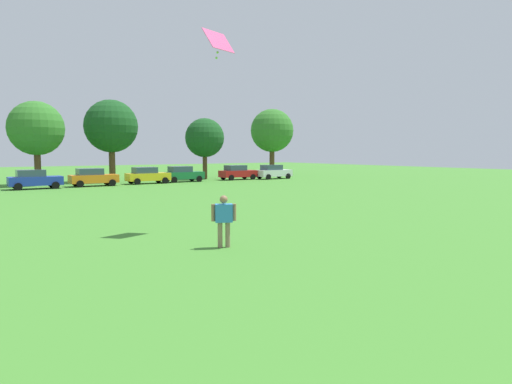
{
  "coord_description": "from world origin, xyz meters",
  "views": [
    {
      "loc": [
        -4.81,
        1.61,
        3.26
      ],
      "look_at": [
        1.49,
        10.88,
        2.25
      ],
      "focal_mm": 31.78,
      "sensor_mm": 36.0,
      "label": 1
    }
  ],
  "objects": [
    {
      "name": "ground_plane",
      "position": [
        0.0,
        30.0,
        0.0
      ],
      "size": [
        160.0,
        160.0,
        0.0
      ],
      "primitive_type": "plane",
      "color": "#42842D"
    },
    {
      "name": "adult_bystander",
      "position": [
        2.83,
        14.8,
        1.06
      ],
      "size": [
        0.78,
        0.55,
        1.78
      ],
      "rotation": [
        0.0,
        0.0,
        2.69
      ],
      "color": "#8C7259",
      "rests_on": "ground"
    },
    {
      "name": "kite",
      "position": [
        4.47,
        17.97,
        7.68
      ],
      "size": [
        1.49,
        1.04,
        1.17
      ],
      "color": "#F24C8C"
    },
    {
      "name": "parked_car_blue_1",
      "position": [
        1.32,
        45.01,
        0.86
      ],
      "size": [
        4.3,
        2.02,
        1.68
      ],
      "color": "#1E38AD",
      "rests_on": "ground"
    },
    {
      "name": "parked_car_orange_2",
      "position": [
        6.39,
        45.43,
        0.86
      ],
      "size": [
        4.3,
        2.02,
        1.68
      ],
      "color": "orange",
      "rests_on": "ground"
    },
    {
      "name": "parked_car_yellow_3",
      "position": [
        11.87,
        45.84,
        0.86
      ],
      "size": [
        4.3,
        2.02,
        1.68
      ],
      "color": "yellow",
      "rests_on": "ground"
    },
    {
      "name": "parked_car_green_4",
      "position": [
        15.98,
        46.28,
        0.86
      ],
      "size": [
        4.3,
        2.02,
        1.68
      ],
      "color": "#196B38",
      "rests_on": "ground"
    },
    {
      "name": "parked_car_red_5",
      "position": [
        22.91,
        46.22,
        0.86
      ],
      "size": [
        4.3,
        2.02,
        1.68
      ],
      "color": "red",
      "rests_on": "ground"
    },
    {
      "name": "parked_car_white_6",
      "position": [
        27.26,
        45.12,
        0.86
      ],
      "size": [
        4.3,
        2.02,
        1.68
      ],
      "color": "white",
      "rests_on": "ground"
    },
    {
      "name": "tree_center_left",
      "position": [
        2.32,
        49.6,
        5.45
      ],
      "size": [
        5.18,
        5.18,
        8.07
      ],
      "color": "brown",
      "rests_on": "ground"
    },
    {
      "name": "tree_center_right",
      "position": [
        9.83,
        50.76,
        5.93
      ],
      "size": [
        5.64,
        5.64,
        8.79
      ],
      "color": "brown",
      "rests_on": "ground"
    },
    {
      "name": "tree_right",
      "position": [
        20.5,
        49.68,
        4.86
      ],
      "size": [
        4.62,
        4.62,
        7.2
      ],
      "color": "brown",
      "rests_on": "ground"
    },
    {
      "name": "tree_far_right",
      "position": [
        31.12,
        50.65,
        6.01
      ],
      "size": [
        5.71,
        5.71,
        8.9
      ],
      "color": "brown",
      "rests_on": "ground"
    }
  ]
}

